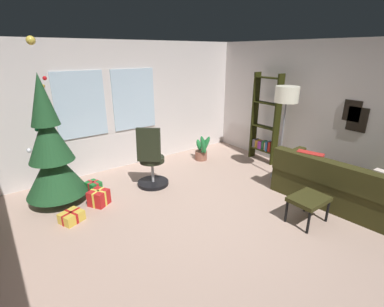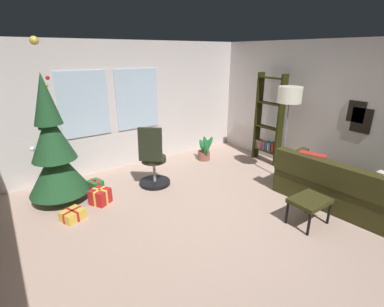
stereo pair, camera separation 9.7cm
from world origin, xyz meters
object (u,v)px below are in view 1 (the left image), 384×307
at_px(bookshelf, 265,124).
at_px(floor_lamp, 286,100).
at_px(couch, 353,188).
at_px(holiday_tree, 51,153).
at_px(gift_box_red, 99,198).
at_px(potted_plant, 202,150).
at_px(footstool, 309,201).
at_px(gift_box_gold, 72,217).
at_px(gift_box_green, 94,189).
at_px(office_chair, 151,163).

xyz_separation_m(bookshelf, floor_lamp, (-0.46, -0.79, 0.67)).
xyz_separation_m(couch, holiday_tree, (-3.71, 2.84, 0.55)).
height_order(gift_box_red, bookshelf, bookshelf).
bearing_deg(potted_plant, footstool, -96.30).
distance_m(bookshelf, floor_lamp, 1.13).
bearing_deg(gift_box_red, gift_box_gold, -154.12).
distance_m(holiday_tree, gift_box_green, 0.88).
height_order(gift_box_red, gift_box_green, gift_box_green).
relative_size(footstool, potted_plant, 0.86).
bearing_deg(office_chair, gift_box_green, 166.77).
bearing_deg(holiday_tree, floor_lamp, -22.67).
xyz_separation_m(footstool, potted_plant, (0.31, 2.77, -0.10)).
bearing_deg(floor_lamp, bookshelf, 59.40).
bearing_deg(gift_box_gold, footstool, -36.64).
xyz_separation_m(footstool, bookshelf, (1.40, 1.98, 0.49)).
distance_m(gift_box_gold, bookshelf, 4.16).
height_order(holiday_tree, gift_box_green, holiday_tree).
relative_size(gift_box_green, bookshelf, 0.15).
bearing_deg(couch, footstool, 172.67).
bearing_deg(potted_plant, gift_box_gold, -165.64).
relative_size(gift_box_red, potted_plant, 0.58).
bearing_deg(footstool, office_chair, 117.68).
distance_m(holiday_tree, bookshelf, 4.16).
distance_m(footstool, floor_lamp, 1.91).
bearing_deg(gift_box_gold, office_chair, 11.68).
bearing_deg(couch, gift_box_red, 143.73).
bearing_deg(gift_box_red, bookshelf, -4.00).
distance_m(couch, potted_plant, 2.99).
distance_m(footstool, gift_box_green, 3.35).
bearing_deg(gift_box_red, office_chair, 4.15).
relative_size(gift_box_gold, potted_plant, 0.58).
bearing_deg(gift_box_green, holiday_tree, 161.11).
bearing_deg(gift_box_gold, holiday_tree, 90.30).
distance_m(holiday_tree, floor_lamp, 3.98).
relative_size(gift_box_gold, office_chair, 0.33).
relative_size(couch, floor_lamp, 1.20).
distance_m(gift_box_green, potted_plant, 2.50).
bearing_deg(gift_box_green, bookshelf, -8.79).
bearing_deg(holiday_tree, footstool, -45.17).
bearing_deg(potted_plant, bookshelf, -35.79).
bearing_deg(footstool, gift_box_red, 134.67).
distance_m(office_chair, bookshelf, 2.65).
xyz_separation_m(couch, gift_box_gold, (-3.71, 2.13, -0.21)).
bearing_deg(office_chair, footstool, -62.32).
xyz_separation_m(footstool, floor_lamp, (0.93, 1.20, 1.16)).
xyz_separation_m(gift_box_green, potted_plant, (2.49, 0.23, 0.10)).
xyz_separation_m(gift_box_red, floor_lamp, (3.14, -1.04, 1.38)).
relative_size(footstool, gift_box_gold, 1.47).
bearing_deg(bookshelf, footstool, -125.13).
height_order(couch, office_chair, office_chair).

